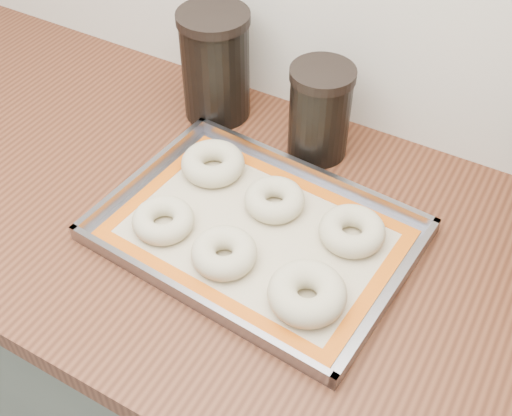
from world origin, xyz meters
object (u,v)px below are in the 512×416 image
Objects in this scene: bagel_back_left at (213,163)px; canister_mid at (320,112)px; bagel_back_mid at (275,200)px; bagel_front_left at (163,220)px; bagel_back_right at (352,231)px; bagel_front_mid at (224,253)px; bagel_front_right at (307,293)px; canister_left at (215,65)px; baking_tray at (256,232)px.

canister_mid reaches higher than bagel_back_left.
bagel_back_mid is (0.13, -0.02, -0.00)m from bagel_back_left.
bagel_front_left is 0.29m from bagel_back_right.
bagel_front_mid is 0.14m from bagel_front_right.
canister_mid reaches higher than bagel_front_right.
bagel_front_right reaches higher than bagel_back_right.
canister_mid is (-0.13, 0.31, 0.06)m from bagel_front_right.
canister_left reaches higher than bagel_back_left.
bagel_front_right is at bearing -42.57° from canister_left.
canister_left is (-0.21, 0.31, 0.08)m from bagel_front_mid.
bagel_front_left is at bearing -88.51° from bagel_back_left.
canister_left is at bearing 132.62° from baking_tray.
canister_left is (-0.22, 0.18, 0.08)m from bagel_back_mid.
bagel_back_left is 1.06× the size of bagel_back_right.
bagel_front_mid reaches higher than bagel_front_left.
baking_tray is 0.16m from bagel_back_left.
canister_left is at bearing 177.45° from canister_mid.
bagel_back_mid reaches higher than baking_tray.
canister_mid is (-0.01, 0.17, 0.06)m from bagel_back_mid.
canister_left is (-0.35, 0.18, 0.08)m from bagel_back_right.
canister_mid is at bearing 48.56° from bagel_back_left.
bagel_back_mid is (-0.00, 0.06, 0.01)m from baking_tray.
bagel_back_mid is at bearing -38.90° from canister_left.
bagel_back_left is at bearing -60.25° from canister_left.
bagel_front_mid is at bearing -94.38° from bagel_back_mid.
canister_left is (-0.35, 0.32, 0.08)m from bagel_front_right.
bagel_back_left reaches higher than bagel_back_right.
bagel_back_mid is (-0.13, 0.14, -0.00)m from bagel_front_right.
canister_mid is (-0.01, 0.23, 0.08)m from baking_tray.
bagel_back_mid is 0.95× the size of bagel_back_right.
baking_tray is at bearing -87.91° from canister_mid.
bagel_front_mid is 0.91× the size of bagel_back_left.
bagel_front_mid is at bearing -52.81° from bagel_back_left.
bagel_front_right is (0.14, -0.01, 0.00)m from bagel_front_mid.
baking_tray is 4.78× the size of bagel_back_right.
bagel_front_mid is 0.59× the size of canister_mid.
canister_left is at bearing 123.72° from bagel_front_mid.
bagel_back_left is (-0.12, 0.16, 0.00)m from bagel_front_mid.
canister_left reaches higher than bagel_front_mid.
bagel_back_left is (-0.26, 0.17, -0.00)m from bagel_front_right.
bagel_front_left is 0.12m from bagel_front_mid.
bagel_front_left is 0.32m from canister_left.
bagel_front_right is at bearing -32.69° from bagel_back_left.
bagel_back_mid and bagel_back_right have the same top height.
bagel_front_right is 0.31m from bagel_back_left.
bagel_front_right reaches higher than bagel_back_left.
bagel_back_left is (-0.13, 0.09, 0.02)m from baking_tray.
baking_tray is 0.15m from bagel_front_right.
bagel_back_mid is at bearing 179.41° from bagel_back_right.
bagel_front_mid and bagel_back_right have the same top height.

